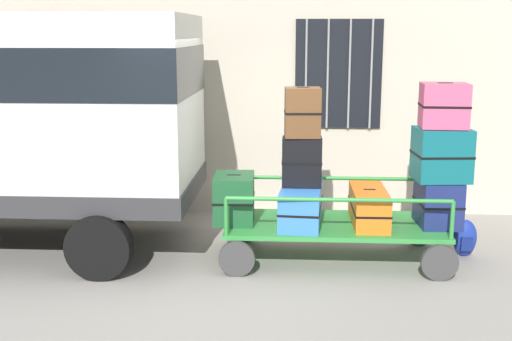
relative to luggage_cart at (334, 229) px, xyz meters
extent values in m
plane|color=gray|center=(-0.98, -0.30, -0.37)|extent=(40.00, 40.00, 0.00)
cube|color=#BCB29E|center=(-0.98, 2.18, 2.13)|extent=(12.00, 0.30, 5.00)
cube|color=black|center=(0.14, 2.01, 1.63)|extent=(1.20, 0.04, 1.50)
cylinder|color=gray|center=(-0.31, 1.97, 1.63)|extent=(0.03, 0.03, 1.50)
cylinder|color=gray|center=(-0.01, 1.97, 1.63)|extent=(0.03, 0.03, 1.50)
cylinder|color=gray|center=(0.29, 1.97, 1.63)|extent=(0.03, 0.03, 1.50)
cylinder|color=gray|center=(0.59, 1.97, 1.63)|extent=(0.03, 0.03, 1.50)
cylinder|color=black|center=(-2.52, -0.72, -0.02)|extent=(0.70, 0.22, 0.70)
cube|color=#2D8438|center=(0.00, 0.00, 0.05)|extent=(2.46, 1.12, 0.05)
cylinder|color=#383838|center=(1.07, -0.58, -0.17)|extent=(0.39, 0.06, 0.39)
cylinder|color=#383838|center=(1.07, 0.58, -0.17)|extent=(0.39, 0.06, 0.39)
cylinder|color=#383838|center=(-1.07, -0.58, -0.17)|extent=(0.39, 0.06, 0.39)
cylinder|color=#383838|center=(-1.07, 0.58, -0.17)|extent=(0.39, 0.06, 0.39)
cylinder|color=#2D8438|center=(1.19, -0.52, 0.28)|extent=(0.04, 0.04, 0.41)
cylinder|color=#2D8438|center=(1.19, 0.52, 0.28)|extent=(0.04, 0.04, 0.41)
cylinder|color=#2D8438|center=(-1.19, -0.52, 0.28)|extent=(0.04, 0.04, 0.41)
cylinder|color=#2D8438|center=(-1.19, 0.52, 0.28)|extent=(0.04, 0.04, 0.41)
cylinder|color=#2D8438|center=(0.00, -0.52, 0.48)|extent=(2.38, 0.04, 0.04)
cylinder|color=#2D8438|center=(0.00, 0.52, 0.48)|extent=(2.38, 0.04, 0.04)
cube|color=#194C28|center=(-1.15, 0.01, 0.34)|extent=(0.47, 0.61, 0.54)
cube|color=black|center=(-1.15, 0.01, 0.34)|extent=(0.48, 0.62, 0.02)
cube|color=black|center=(-1.15, 0.01, 0.61)|extent=(0.16, 0.04, 0.02)
cube|color=#3372C6|center=(-0.38, -0.02, 0.28)|extent=(0.52, 1.01, 0.42)
cube|color=black|center=(-0.38, -0.02, 0.28)|extent=(0.53, 1.02, 0.02)
cube|color=black|center=(-0.38, -0.02, 0.49)|extent=(0.16, 0.04, 0.02)
cube|color=black|center=(-0.38, 0.03, 0.78)|extent=(0.44, 0.28, 0.55)
cube|color=black|center=(-0.38, 0.03, 0.78)|extent=(0.45, 0.29, 0.02)
cube|color=black|center=(-0.38, 0.03, 1.05)|extent=(0.15, 0.03, 0.02)
cube|color=brown|center=(-0.38, 0.03, 1.33)|extent=(0.41, 0.34, 0.55)
cube|color=black|center=(-0.38, 0.03, 1.33)|extent=(0.42, 0.35, 0.02)
cube|color=black|center=(-0.38, 0.03, 1.60)|extent=(0.14, 0.04, 0.02)
cube|color=orange|center=(0.38, 0.02, 0.27)|extent=(0.38, 0.93, 0.39)
cube|color=black|center=(0.38, 0.02, 0.27)|extent=(0.39, 0.94, 0.02)
cube|color=black|center=(0.38, 0.02, 0.46)|extent=(0.13, 0.03, 0.02)
cube|color=navy|center=(1.15, 0.00, 0.33)|extent=(0.47, 0.58, 0.52)
cube|color=black|center=(1.15, 0.00, 0.33)|extent=(0.48, 0.59, 0.02)
cube|color=black|center=(1.15, 0.00, 0.59)|extent=(0.15, 0.04, 0.02)
cube|color=#0F5960|center=(1.15, -0.03, 0.89)|extent=(0.61, 0.54, 0.58)
cube|color=black|center=(1.15, -0.03, 0.89)|extent=(0.62, 0.55, 0.02)
cube|color=black|center=(1.15, -0.03, 1.17)|extent=(0.16, 0.04, 0.02)
cube|color=#CC4C72|center=(1.15, 0.00, 1.42)|extent=(0.52, 0.47, 0.48)
cube|color=black|center=(1.15, 0.00, 1.42)|extent=(0.53, 0.48, 0.02)
cube|color=black|center=(1.15, 0.00, 1.66)|extent=(0.16, 0.04, 0.02)
ellipsoid|color=navy|center=(1.53, 0.22, -0.15)|extent=(0.27, 0.19, 0.44)
cube|color=navy|center=(1.53, 0.13, -0.19)|extent=(0.14, 0.06, 0.15)
camera|label=1|loc=(-0.49, -7.14, 2.20)|focal=45.52mm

